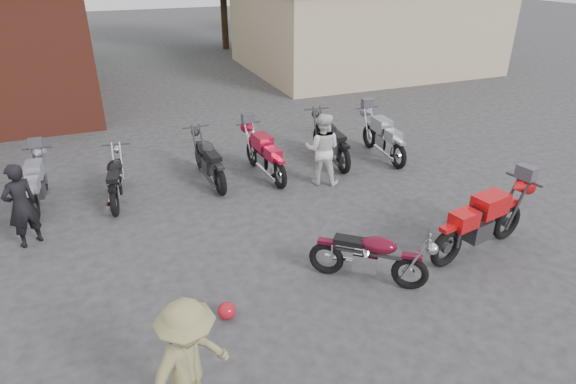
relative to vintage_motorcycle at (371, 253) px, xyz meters
name	(u,v)px	position (x,y,z in m)	size (l,w,h in m)	color
ground	(360,311)	(-0.48, -0.60, -0.54)	(90.00, 90.00, 0.00)	#2E2E30
stucco_building	(362,28)	(8.02, 14.40, 1.21)	(10.00, 8.00, 3.50)	tan
vintage_motorcycle	(371,253)	(0.00, 0.00, 0.00)	(1.85, 0.61, 1.07)	#560A1D
sportbike	(482,219)	(2.25, 0.05, 0.11)	(2.23, 0.74, 1.30)	red
helmet	(227,311)	(-2.36, 0.01, -0.41)	(0.27, 0.27, 0.25)	#AC121F
person_dark	(21,206)	(-5.15, 3.29, 0.25)	(0.58, 0.38, 1.58)	black
person_light	(322,149)	(0.91, 3.66, 0.29)	(0.80, 0.63, 1.66)	silver
person_tan	(190,368)	(-3.16, -1.57, 0.31)	(1.10, 0.63, 1.70)	#8F8958
row_bike_1	(36,181)	(-5.06, 4.89, 0.01)	(1.88, 0.62, 1.09)	#8E929B
row_bike_2	(116,177)	(-3.51, 4.52, 0.00)	(1.87, 0.62, 1.08)	black
row_bike_3	(209,158)	(-1.46, 4.70, 0.06)	(2.05, 0.68, 1.19)	black
row_bike_4	(265,153)	(-0.17, 4.53, 0.05)	(2.03, 0.67, 1.17)	#B10E30
row_bike_5	(330,138)	(1.67, 4.77, 0.09)	(2.14, 0.71, 1.24)	black
row_bike_6	(383,135)	(3.04, 4.50, 0.06)	(2.07, 0.68, 1.20)	gray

